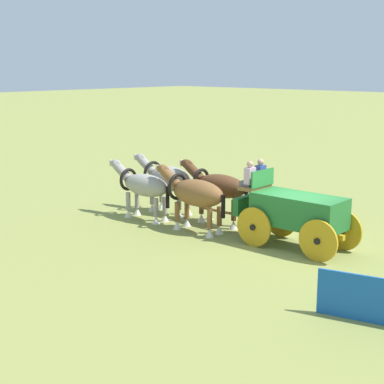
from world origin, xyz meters
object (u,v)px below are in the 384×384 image
(draft_horse_rear_off, at_px, (218,187))
(draft_horse_rear_near, at_px, (195,194))
(show_wagon, at_px, (294,211))
(draft_horse_lead_near, at_px, (143,186))
(draft_horse_lead_off, at_px, (167,179))

(draft_horse_rear_off, bearing_deg, draft_horse_rear_near, 91.64)
(show_wagon, height_order, draft_horse_lead_near, show_wagon)
(draft_horse_rear_near, bearing_deg, draft_horse_rear_off, -88.36)
(show_wagon, relative_size, draft_horse_lead_off, 1.86)
(draft_horse_rear_off, height_order, draft_horse_lead_off, draft_horse_rear_off)
(show_wagon, height_order, draft_horse_lead_off, show_wagon)
(draft_horse_lead_off, bearing_deg, draft_horse_rear_off, -179.04)
(draft_horse_rear_off, height_order, draft_horse_lead_near, draft_horse_rear_off)
(draft_horse_rear_off, relative_size, draft_horse_lead_off, 1.02)
(draft_horse_lead_near, height_order, draft_horse_lead_off, draft_horse_lead_off)
(show_wagon, xyz_separation_m, draft_horse_lead_off, (6.23, -0.55, 0.14))
(draft_horse_rear_near, bearing_deg, draft_horse_lead_off, -25.65)
(draft_horse_lead_near, relative_size, draft_horse_lead_off, 1.02)
(draft_horse_rear_off, bearing_deg, draft_horse_lead_off, 0.96)
(show_wagon, bearing_deg, draft_horse_lead_near, 6.90)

